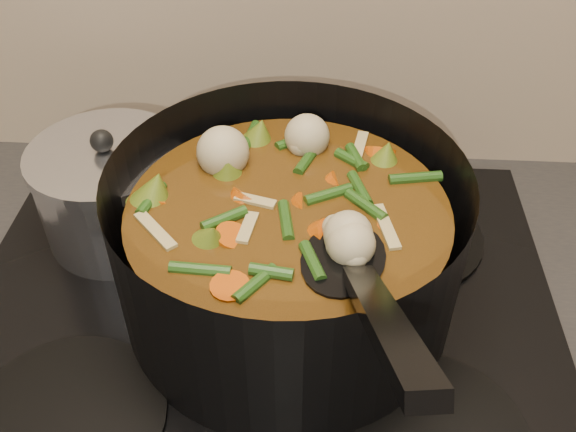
{
  "coord_description": "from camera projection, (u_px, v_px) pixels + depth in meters",
  "views": [
    {
      "loc": [
        0.06,
        1.5,
        1.44
      ],
      "look_at": [
        0.03,
        1.95,
        1.05
      ],
      "focal_mm": 40.0,
      "sensor_mm": 36.0,
      "label": 1
    }
  ],
  "objects": [
    {
      "name": "stovetop",
      "position": [
        259.0,
        322.0,
        0.67
      ],
      "size": [
        0.62,
        0.54,
        0.03
      ],
      "color": "black",
      "rests_on": "counter"
    },
    {
      "name": "stockpot",
      "position": [
        288.0,
        247.0,
        0.63
      ],
      "size": [
        0.36,
        0.46,
        0.25
      ],
      "rotation": [
        0.0,
        0.0,
        -0.07
      ],
      "color": "black",
      "rests_on": "stovetop"
    },
    {
      "name": "saucepan",
      "position": [
        113.0,
        192.0,
        0.72
      ],
      "size": [
        0.17,
        0.17,
        0.14
      ],
      "rotation": [
        0.0,
        0.0,
        -0.14
      ],
      "color": "silver",
      "rests_on": "stovetop"
    }
  ]
}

